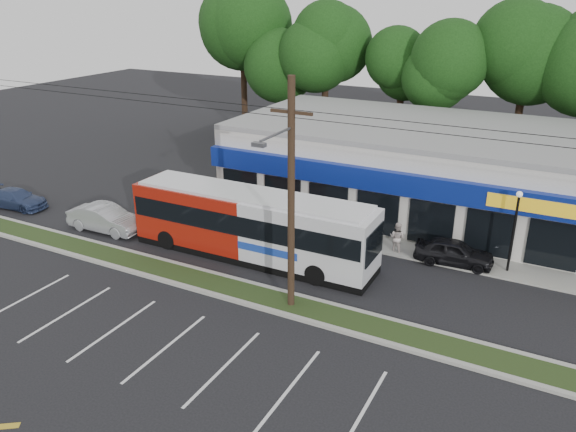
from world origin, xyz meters
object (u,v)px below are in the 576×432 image
(metrobus, at_px, (252,224))
(car_dark, at_px, (454,252))
(utility_pole, at_px, (287,190))
(pedestrian_a, at_px, (318,243))
(lamp_post, at_px, (515,223))
(car_silver, at_px, (106,219))
(pedestrian_b, at_px, (397,238))
(car_blue, at_px, (17,199))

(metrobus, height_order, car_dark, metrobus)
(utility_pole, distance_m, pedestrian_a, 6.91)
(metrobus, bearing_deg, pedestrian_a, 25.55)
(lamp_post, height_order, car_silver, lamp_post)
(car_silver, bearing_deg, car_dark, -77.17)
(metrobus, relative_size, car_dark, 3.37)
(pedestrian_b, bearing_deg, metrobus, 40.67)
(car_dark, height_order, pedestrian_b, pedestrian_b)
(lamp_post, relative_size, car_dark, 1.09)
(metrobus, bearing_deg, car_silver, -174.34)
(utility_pole, bearing_deg, metrobus, 137.51)
(utility_pole, relative_size, car_silver, 10.87)
(car_dark, relative_size, pedestrian_a, 2.46)
(car_blue, distance_m, pedestrian_b, 24.05)
(car_silver, xyz_separation_m, car_blue, (-7.80, 0.15, -0.15))
(car_silver, height_order, pedestrian_a, pedestrian_a)
(metrobus, bearing_deg, car_blue, -177.67)
(car_dark, distance_m, pedestrian_a, 6.88)
(lamp_post, height_order, pedestrian_a, lamp_post)
(car_dark, height_order, car_blue, car_dark)
(pedestrian_a, height_order, pedestrian_b, pedestrian_b)
(pedestrian_a, bearing_deg, lamp_post, 175.15)
(utility_pole, xyz_separation_m, metrobus, (-3.90, 3.57, -3.54))
(utility_pole, xyz_separation_m, pedestrian_a, (-0.83, 5.07, -4.62))
(metrobus, relative_size, pedestrian_b, 7.78)
(car_dark, distance_m, car_silver, 19.39)
(utility_pole, bearing_deg, car_blue, 172.58)
(car_silver, xyz_separation_m, pedestrian_b, (15.75, 5.00, 0.09))
(car_silver, distance_m, pedestrian_b, 16.53)
(lamp_post, xyz_separation_m, car_dark, (-2.59, -0.30, -2.00))
(utility_pole, distance_m, lamp_post, 11.67)
(lamp_post, distance_m, car_blue, 29.65)
(metrobus, relative_size, pedestrian_a, 8.28)
(car_dark, relative_size, car_silver, 0.85)
(car_blue, xyz_separation_m, pedestrian_b, (23.55, 4.85, 0.24))
(metrobus, bearing_deg, utility_pole, -42.99)
(metrobus, xyz_separation_m, car_silver, (-9.26, -1.00, -1.11))
(metrobus, height_order, car_silver, metrobus)
(metrobus, distance_m, car_silver, 9.38)
(metrobus, height_order, pedestrian_b, metrobus)
(pedestrian_a, bearing_deg, pedestrian_b, -165.99)
(utility_pole, xyz_separation_m, car_dark, (5.58, 7.57, -4.75))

